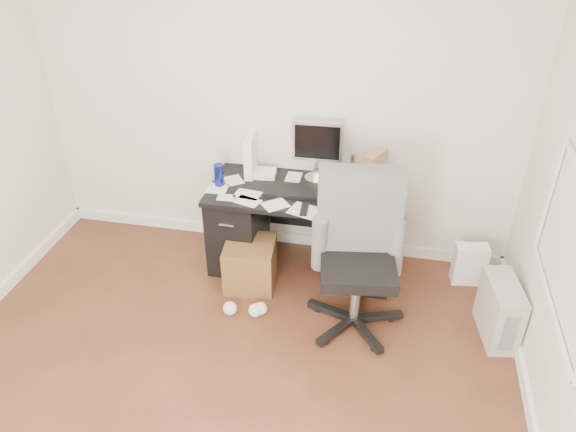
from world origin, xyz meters
name	(u,v)px	position (x,y,z in m)	size (l,w,h in m)	color
ground	(208,416)	(0.00, 0.00, 0.00)	(4.00, 4.00, 0.00)	#472316
room_shell	(189,185)	(0.03, 0.03, 1.66)	(4.02, 4.02, 2.71)	beige
desk	(302,227)	(0.30, 1.65, 0.40)	(1.50, 0.70, 0.75)	black
loose_papers	(277,191)	(0.10, 1.60, 0.75)	(1.10, 0.60, 0.00)	silver
lcd_monitor	(317,151)	(0.38, 1.87, 1.01)	(0.41, 0.23, 0.51)	silver
keyboard	(291,192)	(0.22, 1.58, 0.76)	(0.44, 0.15, 0.03)	black
computer_mouse	(347,200)	(0.66, 1.52, 0.78)	(0.06, 0.06, 0.06)	silver
travel_mug	(219,175)	(-0.38, 1.61, 0.84)	(0.08, 0.08, 0.18)	#152094
white_binder	(251,155)	(-0.18, 1.86, 0.92)	(0.13, 0.29, 0.34)	white
magazine_file	(374,169)	(0.84, 1.86, 0.89)	(0.12, 0.25, 0.29)	#9A7C4A
pen_cup	(351,170)	(0.66, 1.84, 0.88)	(0.11, 0.11, 0.26)	brown
yellow_book	(390,207)	(0.99, 1.51, 0.77)	(0.19, 0.24, 0.04)	#F2AC1A
paper_remote	(307,210)	(0.39, 1.35, 0.76)	(0.26, 0.21, 0.02)	silver
office_chair	(358,259)	(0.81, 1.03, 0.61)	(0.69, 0.69, 1.21)	#565956
pc_tower	(500,310)	(1.85, 1.12, 0.23)	(0.21, 0.46, 0.46)	#AAA399
shopping_bag	(470,264)	(1.68, 1.72, 0.18)	(0.26, 0.19, 0.35)	white
wicker_basket	(250,264)	(-0.07, 1.34, 0.20)	(0.39, 0.39, 0.39)	#513918
desk_printer	(240,238)	(-0.30, 1.83, 0.09)	(0.30, 0.25, 0.18)	slate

